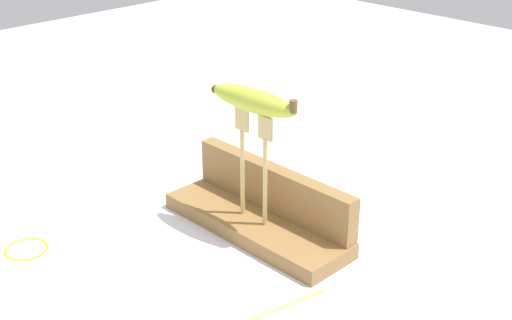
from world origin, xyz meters
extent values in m
plane|color=silver|center=(0.00, 0.00, 0.00)|extent=(3.00, 3.00, 0.00)
cube|color=olive|center=(0.00, 0.00, 0.01)|extent=(0.33, 0.11, 0.03)
cube|color=olive|center=(0.00, 0.04, 0.06)|extent=(0.32, 0.03, 0.07)
cylinder|color=tan|center=(-0.02, -0.01, 0.10)|extent=(0.01, 0.01, 0.14)
cube|color=tan|center=(-0.02, -0.01, 0.19)|extent=(0.03, 0.00, 0.04)
cylinder|color=tan|center=(0.02, -0.01, 0.10)|extent=(0.01, 0.01, 0.14)
cube|color=tan|center=(0.02, -0.01, 0.19)|extent=(0.03, 0.00, 0.04)
ellipsoid|color=#B2C138|center=(0.00, -0.01, 0.22)|extent=(0.16, 0.05, 0.04)
cylinder|color=brown|center=(0.07, 0.00, 0.23)|extent=(0.01, 0.01, 0.02)
sphere|color=#3F2D19|center=(-0.08, -0.01, 0.22)|extent=(0.01, 0.01, 0.01)
cylinder|color=tan|center=(0.17, -0.12, 0.00)|extent=(0.04, 0.14, 0.01)
torus|color=gold|center=(-0.21, -0.29, 0.00)|extent=(0.07, 0.07, 0.00)
camera|label=1|loc=(0.68, -0.67, 0.57)|focal=48.84mm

